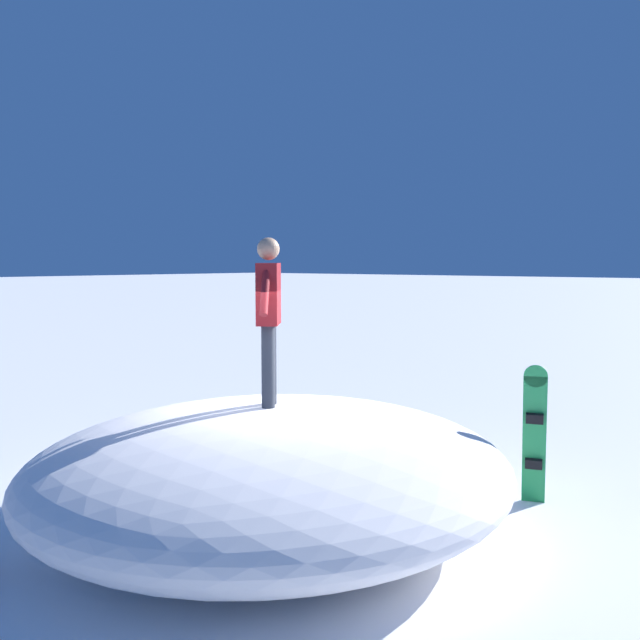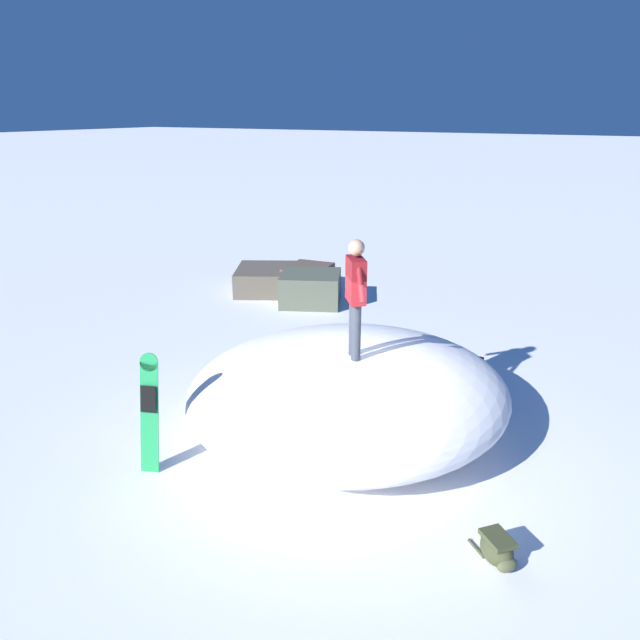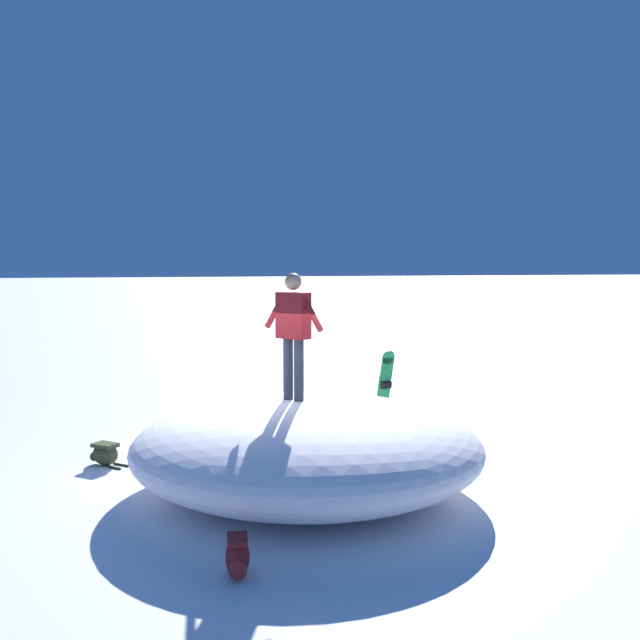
{
  "view_description": "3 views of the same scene",
  "coord_description": "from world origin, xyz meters",
  "px_view_note": "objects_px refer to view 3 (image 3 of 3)",
  "views": [
    {
      "loc": [
        5.62,
        5.29,
        2.8
      ],
      "look_at": [
        0.08,
        0.72,
        2.19
      ],
      "focal_mm": 38.32,
      "sensor_mm": 36.0,
      "label": 1
    },
    {
      "loc": [
        -7.17,
        -3.4,
        4.8
      ],
      "look_at": [
        0.01,
        0.66,
        1.92
      ],
      "focal_mm": 34.13,
      "sensor_mm": 36.0,
      "label": 2
    },
    {
      "loc": [
        10.66,
        -1.61,
        3.26
      ],
      "look_at": [
        0.22,
        0.72,
        2.38
      ],
      "focal_mm": 42.02,
      "sensor_mm": 36.0,
      "label": 3
    }
  ],
  "objects_px": {
    "snowboarder_standing": "(293,326)",
    "backpack_near": "(238,557)",
    "backpack_far": "(105,454)",
    "snowboard_primary_upright": "(384,395)"
  },
  "relations": [
    {
      "from": "snowboard_primary_upright",
      "to": "backpack_far",
      "type": "xyz_separation_m",
      "value": [
        0.4,
        -4.73,
        -0.68
      ]
    },
    {
      "from": "snowboard_primary_upright",
      "to": "backpack_near",
      "type": "xyz_separation_m",
      "value": [
        5.05,
        -3.14,
        -0.63
      ]
    },
    {
      "from": "snowboarder_standing",
      "to": "backpack_far",
      "type": "bearing_deg",
      "value": -124.05
    },
    {
      "from": "snowboarder_standing",
      "to": "backpack_far",
      "type": "xyz_separation_m",
      "value": [
        -1.82,
        -2.7,
        -2.13
      ]
    },
    {
      "from": "snowboarder_standing",
      "to": "backpack_near",
      "type": "xyz_separation_m",
      "value": [
        2.83,
        -1.11,
        -2.09
      ]
    },
    {
      "from": "backpack_near",
      "to": "backpack_far",
      "type": "bearing_deg",
      "value": -161.19
    },
    {
      "from": "snowboarder_standing",
      "to": "backpack_near",
      "type": "distance_m",
      "value": 3.69
    },
    {
      "from": "snowboarder_standing",
      "to": "backpack_near",
      "type": "bearing_deg",
      "value": -21.48
    },
    {
      "from": "backpack_near",
      "to": "snowboard_primary_upright",
      "type": "bearing_deg",
      "value": 148.11
    },
    {
      "from": "backpack_near",
      "to": "backpack_far",
      "type": "xyz_separation_m",
      "value": [
        -4.65,
        -1.58,
        -0.04
      ]
    }
  ]
}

